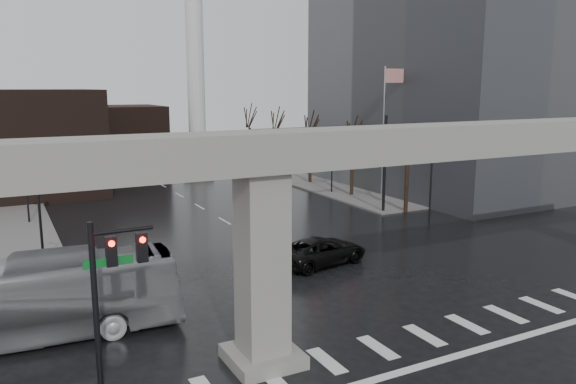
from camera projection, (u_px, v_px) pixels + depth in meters
name	position (u px, v px, depth m)	size (l,w,h in m)	color
ground	(409.00, 326.00, 24.36)	(160.00, 160.00, 0.00)	black
sidewalk_ne	(385.00, 173.00, 67.54)	(28.00, 36.00, 0.15)	#63605E
elevated_guideway	(439.00, 168.00, 23.66)	(48.00, 2.60, 8.70)	gray
building_far_left	(10.00, 143.00, 53.66)	(16.00, 14.00, 10.00)	black
building_far_mid	(119.00, 139.00, 68.01)	(10.00, 10.00, 8.00)	black
smokestack	(195.00, 60.00, 64.70)	(3.60, 3.60, 30.00)	white
signal_mast_arm	(346.00, 144.00, 43.75)	(12.12, 0.43, 8.00)	black
signal_left_pole	(111.00, 277.00, 18.47)	(2.30, 0.30, 6.00)	black
flagpole_assembly	(386.00, 118.00, 49.09)	(2.06, 0.12, 12.00)	silver
lamp_right_0	(431.00, 179.00, 42.05)	(1.22, 0.32, 5.11)	black
lamp_right_1	(332.00, 158.00, 54.25)	(1.22, 0.32, 5.11)	black
lamp_right_2	(269.00, 145.00, 66.45)	(1.22, 0.32, 5.11)	black
lamp_left_0	(40.00, 216.00, 29.77)	(1.22, 0.32, 5.11)	black
lamp_left_1	(26.00, 179.00, 41.97)	(1.22, 0.32, 5.11)	black
lamp_left_2	(18.00, 158.00, 54.17)	(1.22, 0.32, 5.11)	black
tree_right_0	(407.00, 179.00, 46.15)	(1.09, 1.58, 7.50)	black
tree_right_1	(352.00, 166.00, 53.11)	(1.09, 1.61, 7.67)	black
tree_right_2	(310.00, 156.00, 60.07)	(1.10, 1.63, 7.85)	black
tree_right_3	(277.00, 149.00, 67.02)	(1.11, 1.66, 8.02)	black
tree_right_4	(250.00, 142.00, 73.98)	(1.12, 1.69, 8.19)	black
pickup_truck	(322.00, 251.00, 32.85)	(2.64, 5.73, 1.59)	black
city_bus	(24.00, 300.00, 22.70)	(2.92, 12.50, 3.48)	#959498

